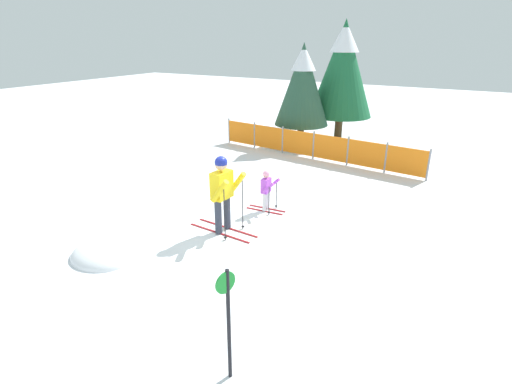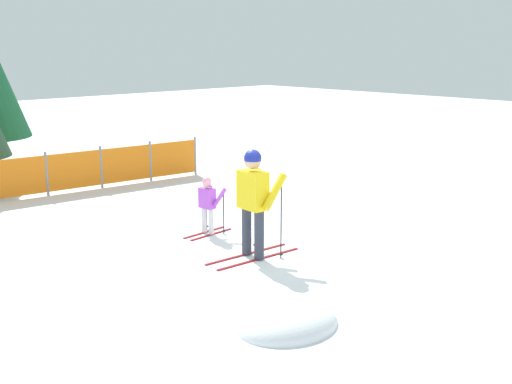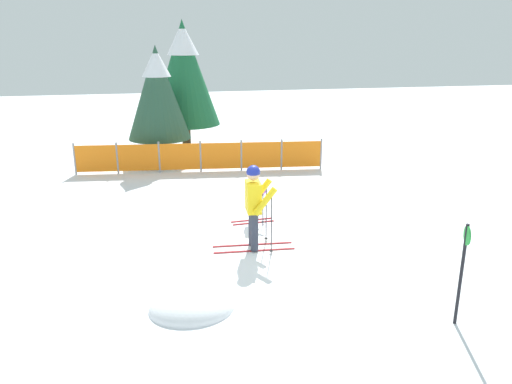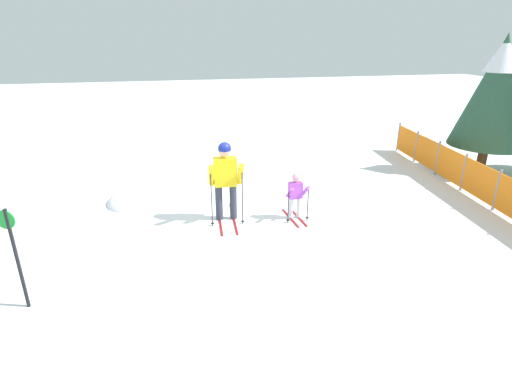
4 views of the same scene
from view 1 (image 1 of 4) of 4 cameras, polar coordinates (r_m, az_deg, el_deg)
ground_plane at (r=8.91m, az=-4.79°, el=-5.86°), size 60.00×60.00×0.00m
skier_adult at (r=8.57m, az=-4.79°, el=0.57°), size 1.66×0.76×1.73m
skier_child at (r=9.76m, az=1.53°, el=0.61°), size 0.99×0.52×1.04m
safety_fence at (r=14.20m, az=8.22°, el=6.64°), size 7.73×0.97×0.99m
conifer_far at (r=15.75m, az=6.69°, el=15.16°), size 2.08×2.08×3.86m
conifer_near at (r=16.85m, az=12.32°, el=17.00°), size 2.53×2.53×4.69m
trail_marker at (r=5.00m, az=-4.04°, el=-17.01°), size 0.11×0.27×1.59m
snow_mound at (r=8.55m, az=-20.92°, el=-8.58°), size 1.35×1.15×0.54m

